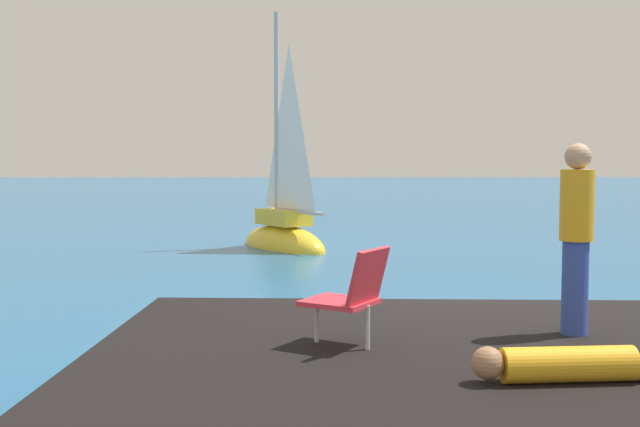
{
  "coord_description": "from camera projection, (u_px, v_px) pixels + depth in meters",
  "views": [
    {
      "loc": [
        -1.86,
        -8.95,
        2.29
      ],
      "look_at": [
        -1.51,
        8.24,
        1.04
      ],
      "focal_mm": 43.54,
      "sensor_mm": 36.0,
      "label": 1
    }
  ],
  "objects": [
    {
      "name": "person_standing",
      "position": [
        576.0,
        233.0,
        6.54
      ],
      "size": [
        0.28,
        0.28,
        1.62
      ],
      "rotation": [
        0.0,
        0.0,
        3.74
      ],
      "color": "#334CB2",
      "rests_on": "shore_ledge"
    },
    {
      "name": "ground_plane",
      "position": [
        462.0,
        352.0,
        9.13
      ],
      "size": [
        160.0,
        160.0,
        0.0
      ],
      "primitive_type": "plane",
      "color": "#236093"
    },
    {
      "name": "shore_ledge",
      "position": [
        518.0,
        401.0,
        6.04
      ],
      "size": [
        6.93,
        4.77,
        0.78
      ],
      "primitive_type": "cube",
      "rotation": [
        0.0,
        0.0,
        -0.05
      ],
      "color": "black",
      "rests_on": "ground"
    },
    {
      "name": "beach_chair",
      "position": [
        352.0,
        292.0,
        6.11
      ],
      "size": [
        0.76,
        0.72,
        0.8
      ],
      "rotation": [
        0.0,
        0.0,
        2.58
      ],
      "color": "#E03342",
      "rests_on": "shore_ledge"
    },
    {
      "name": "boulder_seaward",
      "position": [
        234.0,
        365.0,
        8.53
      ],
      "size": [
        1.2,
        1.42,
        0.75
      ],
      "primitive_type": "cube",
      "rotation": [
        -0.02,
        0.05,
        1.38
      ],
      "color": "black",
      "rests_on": "ground"
    },
    {
      "name": "sailboat_near",
      "position": [
        284.0,
        234.0,
        19.53
      ],
      "size": [
        2.81,
        3.51,
        6.5
      ],
      "rotation": [
        0.0,
        0.0,
        2.13
      ],
      "color": "yellow",
      "rests_on": "ground"
    },
    {
      "name": "person_sunbather",
      "position": [
        587.0,
        365.0,
        5.19
      ],
      "size": [
        1.76,
        0.3,
        0.25
      ],
      "rotation": [
        0.0,
        0.0,
        0.06
      ],
      "color": "gold",
      "rests_on": "shore_ledge"
    },
    {
      "name": "boulder_inland",
      "position": [
        571.0,
        360.0,
        8.74
      ],
      "size": [
        1.52,
        1.82,
        1.15
      ],
      "primitive_type": "cube",
      "rotation": [
        0.08,
        0.19,
        1.84
      ],
      "color": "black",
      "rests_on": "ground"
    }
  ]
}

